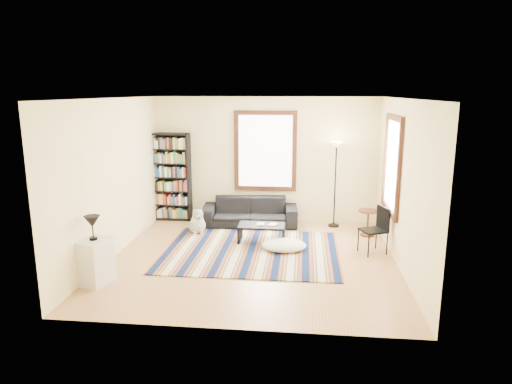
# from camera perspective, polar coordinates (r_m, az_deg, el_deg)

# --- Properties ---
(floor) EXTENTS (5.00, 5.00, 0.10)m
(floor) POSITION_cam_1_polar(r_m,az_deg,el_deg) (8.24, -0.37, -8.59)
(floor) COLOR tan
(floor) RESTS_ON ground
(ceiling) EXTENTS (5.00, 5.00, 0.10)m
(ceiling) POSITION_cam_1_polar(r_m,az_deg,el_deg) (7.69, -0.40, 12.01)
(ceiling) COLOR white
(ceiling) RESTS_ON floor
(wall_back) EXTENTS (5.00, 0.10, 2.80)m
(wall_back) POSITION_cam_1_polar(r_m,az_deg,el_deg) (10.34, 1.20, 4.08)
(wall_back) COLOR #FFE0AB
(wall_back) RESTS_ON floor
(wall_front) EXTENTS (5.00, 0.10, 2.80)m
(wall_front) POSITION_cam_1_polar(r_m,az_deg,el_deg) (5.38, -3.44, -3.90)
(wall_front) COLOR #FFE0AB
(wall_front) RESTS_ON floor
(wall_left) EXTENTS (0.10, 5.00, 2.80)m
(wall_left) POSITION_cam_1_polar(r_m,az_deg,el_deg) (8.50, -17.73, 1.64)
(wall_left) COLOR #FFE0AB
(wall_left) RESTS_ON floor
(wall_right) EXTENTS (0.10, 5.00, 2.80)m
(wall_right) POSITION_cam_1_polar(r_m,az_deg,el_deg) (7.97, 18.16, 0.91)
(wall_right) COLOR #FFE0AB
(wall_right) RESTS_ON floor
(window_back) EXTENTS (1.20, 0.06, 1.60)m
(window_back) POSITION_cam_1_polar(r_m,az_deg,el_deg) (10.23, 1.17, 5.12)
(window_back) COLOR white
(window_back) RESTS_ON wall_back
(window_right) EXTENTS (0.06, 1.20, 1.60)m
(window_right) POSITION_cam_1_polar(r_m,az_deg,el_deg) (8.69, 16.66, 3.27)
(window_right) COLOR white
(window_right) RESTS_ON wall_right
(rug) EXTENTS (3.21, 2.57, 0.02)m
(rug) POSITION_cam_1_polar(r_m,az_deg,el_deg) (8.53, -0.63, -7.42)
(rug) COLOR #0D1B43
(rug) RESTS_ON floor
(sofa) EXTENTS (0.96, 2.13, 0.61)m
(sofa) POSITION_cam_1_polar(r_m,az_deg,el_deg) (10.10, -0.76, -2.47)
(sofa) COLOR black
(sofa) RESTS_ON floor
(bookshelf) EXTENTS (0.90, 0.30, 2.00)m
(bookshelf) POSITION_cam_1_polar(r_m,az_deg,el_deg) (10.58, -10.60, 1.87)
(bookshelf) COLOR black
(bookshelf) RESTS_ON floor
(coffee_table) EXTENTS (1.02, 0.79, 0.36)m
(coffee_table) POSITION_cam_1_polar(r_m,az_deg,el_deg) (8.99, 0.71, -5.21)
(coffee_table) COLOR black
(coffee_table) RESTS_ON floor
(book_a) EXTENTS (0.21, 0.17, 0.02)m
(book_a) POSITION_cam_1_polar(r_m,az_deg,el_deg) (8.94, 0.08, -4.03)
(book_a) COLOR beige
(book_a) RESTS_ON coffee_table
(book_b) EXTENTS (0.23, 0.26, 0.02)m
(book_b) POSITION_cam_1_polar(r_m,az_deg,el_deg) (8.97, 1.70, -4.00)
(book_b) COLOR beige
(book_b) RESTS_ON coffee_table
(floor_cushion) EXTENTS (0.99, 0.85, 0.21)m
(floor_cushion) POSITION_cam_1_polar(r_m,az_deg,el_deg) (8.58, 3.51, -6.64)
(floor_cushion) COLOR white
(floor_cushion) RESTS_ON floor
(floor_lamp) EXTENTS (0.35, 0.35, 1.86)m
(floor_lamp) POSITION_cam_1_polar(r_m,az_deg,el_deg) (10.01, 9.86, 0.89)
(floor_lamp) COLOR black
(floor_lamp) RESTS_ON floor
(side_table) EXTENTS (0.52, 0.52, 0.54)m
(side_table) POSITION_cam_1_polar(r_m,az_deg,el_deg) (9.65, 13.80, -3.77)
(side_table) COLOR #402010
(side_table) RESTS_ON floor
(folding_chair) EXTENTS (0.55, 0.53, 0.86)m
(folding_chair) POSITION_cam_1_polar(r_m,az_deg,el_deg) (8.61, 14.43, -4.68)
(folding_chair) COLOR black
(folding_chair) RESTS_ON floor
(white_cabinet) EXTENTS (0.49, 0.58, 0.70)m
(white_cabinet) POSITION_cam_1_polar(r_m,az_deg,el_deg) (7.52, -19.45, -8.19)
(white_cabinet) COLOR silver
(white_cabinet) RESTS_ON floor
(table_lamp) EXTENTS (0.26, 0.26, 0.38)m
(table_lamp) POSITION_cam_1_polar(r_m,az_deg,el_deg) (7.36, -19.75, -4.25)
(table_lamp) COLOR black
(table_lamp) RESTS_ON white_cabinet
(dog) EXTENTS (0.57, 0.66, 0.56)m
(dog) POSITION_cam_1_polar(r_m,az_deg,el_deg) (9.59, -7.39, -3.56)
(dog) COLOR #B9B9B9
(dog) RESTS_ON floor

